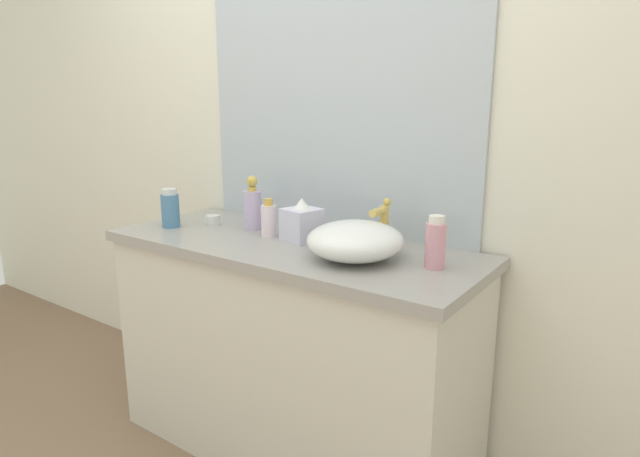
% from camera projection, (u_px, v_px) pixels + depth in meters
% --- Properties ---
extents(bathroom_wall_rear, '(6.00, 0.06, 2.60)m').
position_uv_depth(bathroom_wall_rear, '(321.00, 124.00, 2.22)').
color(bathroom_wall_rear, silver).
rests_on(bathroom_wall_rear, ground).
extents(vanity_counter, '(1.46, 0.57, 0.88)m').
position_uv_depth(vanity_counter, '(291.00, 350.00, 2.11)').
color(vanity_counter, beige).
rests_on(vanity_counter, ground).
extents(wall_mirror_panel, '(1.25, 0.01, 1.09)m').
position_uv_depth(wall_mirror_panel, '(333.00, 93.00, 2.11)').
color(wall_mirror_panel, '#B2BCC6').
rests_on(wall_mirror_panel, vanity_counter).
extents(sink_basin, '(0.32, 0.33, 0.13)m').
position_uv_depth(sink_basin, '(355.00, 241.00, 1.79)').
color(sink_basin, white).
rests_on(sink_basin, vanity_counter).
extents(faucet, '(0.03, 0.12, 0.18)m').
position_uv_depth(faucet, '(383.00, 220.00, 1.93)').
color(faucet, '#D3B253').
rests_on(faucet, vanity_counter).
extents(soap_dispenser, '(0.08, 0.08, 0.22)m').
position_uv_depth(soap_dispenser, '(253.00, 207.00, 2.20)').
color(soap_dispenser, '#BDACD4').
rests_on(soap_dispenser, vanity_counter).
extents(lotion_bottle, '(0.07, 0.07, 0.16)m').
position_uv_depth(lotion_bottle, '(170.00, 209.00, 2.24)').
color(lotion_bottle, teal).
rests_on(lotion_bottle, vanity_counter).
extents(perfume_bottle, '(0.06, 0.06, 0.15)m').
position_uv_depth(perfume_bottle, '(269.00, 219.00, 2.10)').
color(perfume_bottle, white).
rests_on(perfume_bottle, vanity_counter).
extents(spray_can, '(0.07, 0.07, 0.17)m').
position_uv_depth(spray_can, '(436.00, 243.00, 1.69)').
color(spray_can, pink).
rests_on(spray_can, vanity_counter).
extents(tissue_box, '(0.15, 0.15, 0.16)m').
position_uv_depth(tissue_box, '(302.00, 223.00, 2.02)').
color(tissue_box, silver).
rests_on(tissue_box, vanity_counter).
extents(candle_jar, '(0.06, 0.06, 0.04)m').
position_uv_depth(candle_jar, '(213.00, 220.00, 2.29)').
color(candle_jar, silver).
rests_on(candle_jar, vanity_counter).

